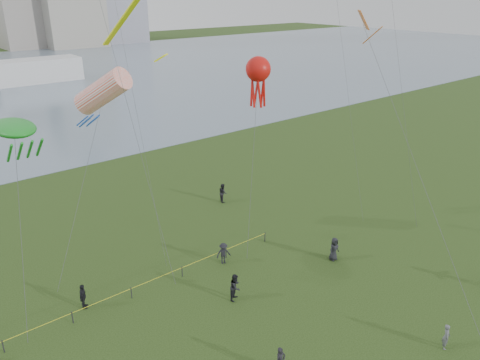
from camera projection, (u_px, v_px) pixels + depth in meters
building_low at (21, 5)px, 159.39m from camera, size 16.00×18.00×28.00m
pavilion_right at (37, 70)px, 103.03m from camera, size 18.00×7.00×5.00m
fence at (37, 330)px, 27.59m from camera, size 24.07×0.07×1.05m
kite_flyer at (446, 336)px, 26.75m from camera, size 0.70×0.64×1.60m
spectator_a at (235, 287)px, 30.95m from camera, size 1.16×1.08×1.90m
spectator_b at (223, 253)px, 35.05m from camera, size 1.24×0.93×1.71m
spectator_c at (83, 296)px, 30.11m from camera, size 0.93×1.08×1.73m
spectator_d at (334, 249)px, 35.49m from camera, size 0.92×0.61×1.85m
spectator_g at (223, 193)px, 45.25m from camera, size 0.99×1.10×1.85m
kite_windsock at (103, 92)px, 33.60m from camera, size 8.17×6.14×14.27m
kite_creature at (14, 128)px, 27.64m from camera, size 3.63×6.66×12.04m
kite_octopus at (258, 71)px, 35.81m from camera, size 5.01×4.55×14.51m
kite_delta at (369, 35)px, 33.24m from camera, size 7.98×16.97×17.83m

